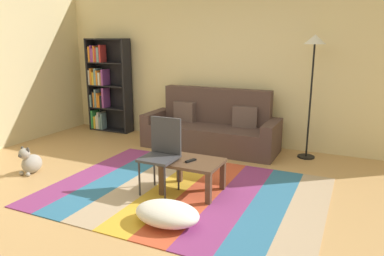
% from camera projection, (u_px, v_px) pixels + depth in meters
% --- Properties ---
extents(ground_plane, '(14.00, 14.00, 0.00)m').
position_uv_depth(ground_plane, '(160.00, 193.00, 4.36)').
color(ground_plane, tan).
extents(back_wall, '(6.80, 0.10, 2.70)m').
position_uv_depth(back_wall, '(231.00, 66.00, 6.28)').
color(back_wall, beige).
rests_on(back_wall, ground_plane).
extents(left_wall, '(0.10, 5.50, 2.70)m').
position_uv_depth(left_wall, '(5.00, 67.00, 6.09)').
color(left_wall, beige).
rests_on(left_wall, ground_plane).
extents(rug, '(3.25, 2.42, 0.01)m').
position_uv_depth(rug, '(185.00, 192.00, 4.39)').
color(rug, '#843370').
rests_on(rug, ground_plane).
extents(couch, '(2.26, 0.80, 1.00)m').
position_uv_depth(couch, '(211.00, 129.00, 6.12)').
color(couch, '#4C3833').
rests_on(couch, ground_plane).
extents(bookshelf, '(0.90, 0.28, 1.83)m').
position_uv_depth(bookshelf, '(105.00, 86.00, 7.23)').
color(bookshelf, black).
rests_on(bookshelf, ground_plane).
extents(coffee_table, '(0.67, 0.54, 0.39)m').
position_uv_depth(coffee_table, '(193.00, 167.00, 4.30)').
color(coffee_table, '#513826').
rests_on(coffee_table, rug).
extents(pouf, '(0.68, 0.47, 0.22)m').
position_uv_depth(pouf, '(167.00, 213.00, 3.59)').
color(pouf, white).
rests_on(pouf, rug).
extents(dog, '(0.22, 0.35, 0.40)m').
position_uv_depth(dog, '(30.00, 162.00, 4.98)').
color(dog, '#9E998E').
rests_on(dog, ground_plane).
extents(standing_lamp, '(0.32, 0.32, 1.88)m').
position_uv_depth(standing_lamp, '(314.00, 56.00, 5.31)').
color(standing_lamp, black).
rests_on(standing_lamp, ground_plane).
extents(tv_remote, '(0.10, 0.16, 0.02)m').
position_uv_depth(tv_remote, '(191.00, 161.00, 4.26)').
color(tv_remote, black).
rests_on(tv_remote, coffee_table).
extents(folding_chair, '(0.40, 0.40, 0.90)m').
position_uv_depth(folding_chair, '(162.00, 149.00, 4.31)').
color(folding_chair, '#38383D').
rests_on(folding_chair, ground_plane).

